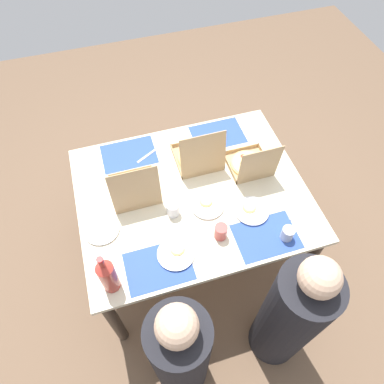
{
  "coord_description": "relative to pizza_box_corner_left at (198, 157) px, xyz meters",
  "views": [
    {
      "loc": [
        0.37,
        1.22,
        2.56
      ],
      "look_at": [
        0.0,
        0.0,
        0.75
      ],
      "focal_mm": 33.23,
      "sensor_mm": 36.0,
      "label": 1
    }
  ],
  "objects": [
    {
      "name": "diner_right_seat",
      "position": [
        0.43,
        1.06,
        -0.28
      ],
      "size": [
        0.32,
        0.32,
        1.15
      ],
      "color": "black",
      "rests_on": "ground_plane"
    },
    {
      "name": "plate_far_left",
      "position": [
        0.05,
        0.35,
        -0.04
      ],
      "size": [
        0.2,
        0.2,
        0.03
      ],
      "color": "white",
      "rests_on": "dining_table"
    },
    {
      "name": "soda_bottle",
      "position": [
        0.69,
        0.68,
        0.08
      ],
      "size": [
        0.09,
        0.09,
        0.32
      ],
      "color": "#B2382D",
      "rests_on": "dining_table"
    },
    {
      "name": "diner_left_seat",
      "position": [
        -0.21,
        1.06,
        -0.25
      ],
      "size": [
        0.32,
        0.32,
        1.21
      ],
      "color": "black",
      "rests_on": "ground_plane"
    },
    {
      "name": "plate_near_right",
      "position": [
        -0.19,
        0.47,
        -0.04
      ],
      "size": [
        0.21,
        0.21,
        0.03
      ],
      "color": "white",
      "rests_on": "dining_table"
    },
    {
      "name": "fork_by_far_left",
      "position": [
        -0.45,
        0.52,
        -0.05
      ],
      "size": [
        0.14,
        0.15,
        0.0
      ],
      "primitive_type": "cube",
      "rotation": [
        0.0,
        0.0,
        3.99
      ],
      "color": "#B7B7BC",
      "rests_on": "dining_table"
    },
    {
      "name": "placemat_near_right",
      "position": [
        0.43,
        -0.2,
        -0.05
      ],
      "size": [
        0.36,
        0.26,
        0.0
      ],
      "primitive_type": "cube",
      "color": "#2D4C9E",
      "rests_on": "dining_table"
    },
    {
      "name": "plate_middle",
      "position": [
        0.32,
        0.6,
        -0.04
      ],
      "size": [
        0.21,
        0.21,
        0.03
      ],
      "color": "white",
      "rests_on": "dining_table"
    },
    {
      "name": "cup_dark",
      "position": [
        0.04,
        0.57,
        -0.0
      ],
      "size": [
        0.07,
        0.07,
        0.1
      ],
      "primitive_type": "cylinder",
      "color": "#BF4742",
      "rests_on": "dining_table"
    },
    {
      "name": "cup_clear_right",
      "position": [
        0.26,
        0.34,
        -0.0
      ],
      "size": [
        0.08,
        0.08,
        0.09
      ],
      "primitive_type": "cylinder",
      "color": "silver",
      "rests_on": "dining_table"
    },
    {
      "name": "pizza_box_corner_right",
      "position": [
        -0.31,
        0.15,
        -0.0
      ],
      "size": [
        0.26,
        0.28,
        0.3
      ],
      "color": "tan",
      "rests_on": "dining_table"
    },
    {
      "name": "dining_table",
      "position": [
        0.11,
        0.23,
        -0.15
      ],
      "size": [
        1.41,
        1.15,
        0.75
      ],
      "color": "#3F3328",
      "rests_on": "ground_plane"
    },
    {
      "name": "ground_plane",
      "position": [
        0.11,
        0.23,
        -0.8
      ],
      "size": [
        6.0,
        6.0,
        0.0
      ],
      "primitive_type": "plane",
      "color": "brown"
    },
    {
      "name": "plate_near_left",
      "position": [
        0.69,
        0.33,
        -0.04
      ],
      "size": [
        0.21,
        0.21,
        0.02
      ],
      "color": "white",
      "rests_on": "dining_table"
    },
    {
      "name": "placemat_far_right",
      "position": [
        0.43,
        0.65,
        -0.05
      ],
      "size": [
        0.36,
        0.26,
        0.0
      ],
      "primitive_type": "cube",
      "color": "#2D4C9E",
      "rests_on": "dining_table"
    },
    {
      "name": "placemat_near_left",
      "position": [
        -0.21,
        -0.2,
        -0.05
      ],
      "size": [
        0.36,
        0.26,
        0.0
      ],
      "primitive_type": "cube",
      "color": "#2D4C9E",
      "rests_on": "dining_table"
    },
    {
      "name": "fork_by_far_right",
      "position": [
        -0.43,
        -0.13,
        -0.05
      ],
      "size": [
        0.04,
        0.19,
        0.0
      ],
      "primitive_type": "cube",
      "rotation": [
        0.0,
        0.0,
        1.71
      ],
      "color": "#B7B7BC",
      "rests_on": "dining_table"
    },
    {
      "name": "pizza_box_corner_left",
      "position": [
        0.0,
        0.0,
        0.0
      ],
      "size": [
        0.29,
        0.29,
        0.32
      ],
      "color": "tan",
      "rests_on": "dining_table"
    },
    {
      "name": "placemat_far_left",
      "position": [
        -0.21,
        0.65,
        -0.05
      ],
      "size": [
        0.36,
        0.26,
        0.0
      ],
      "primitive_type": "cube",
      "color": "#2D4C9E",
      "rests_on": "dining_table"
    },
    {
      "name": "fork_by_near_left",
      "position": [
        0.3,
        -0.15,
        -0.05
      ],
      "size": [
        0.17,
        0.11,
        0.0
      ],
      "primitive_type": "cube",
      "rotation": [
        0.0,
        0.0,
        3.64
      ],
      "color": "#B7B7BC",
      "rests_on": "dining_table"
    },
    {
      "name": "pizza_box_edge_far",
      "position": [
        0.45,
        0.14,
        -0.0
      ],
      "size": [
        0.29,
        0.29,
        0.32
      ],
      "color": "tan",
      "rests_on": "dining_table"
    },
    {
      "name": "cup_spare",
      "position": [
        -0.31,
        0.69,
        -0.01
      ],
      "size": [
        0.07,
        0.07,
        0.09
      ],
      "primitive_type": "cylinder",
      "color": "silver",
      "rests_on": "dining_table"
    }
  ]
}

